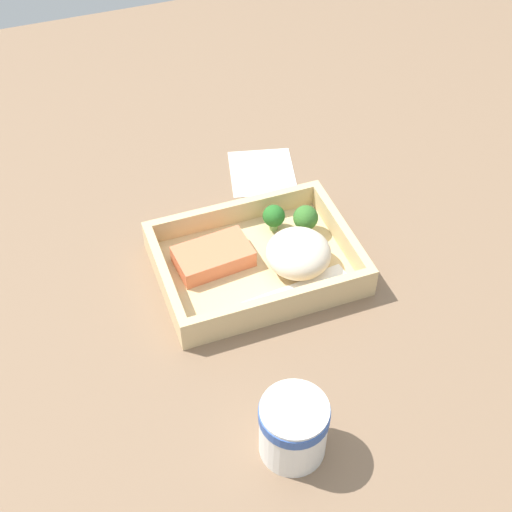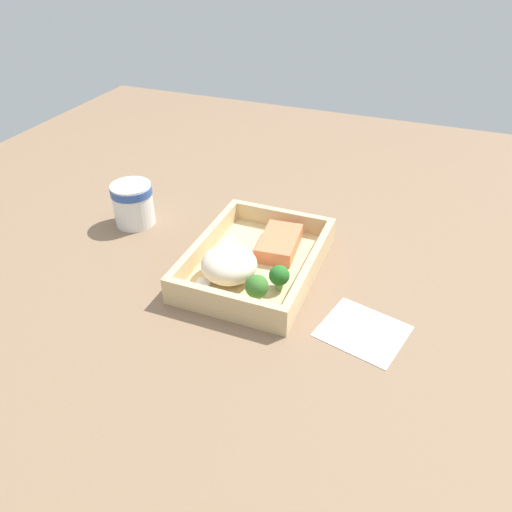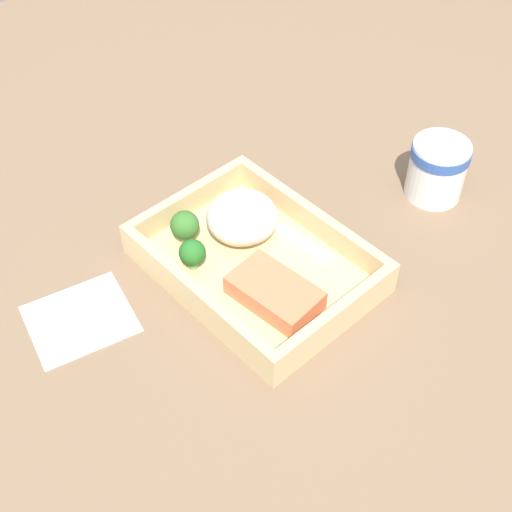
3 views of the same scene
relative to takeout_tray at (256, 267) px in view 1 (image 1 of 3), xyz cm
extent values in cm
cube|color=#7D6148|center=(0.00, 0.00, -1.60)|extent=(160.00, 160.00, 2.00)
cube|color=#D3B580|center=(0.00, 0.00, 0.00)|extent=(26.28, 19.43, 1.20)
cube|color=#D3B580|center=(0.00, -9.11, 2.27)|extent=(26.28, 1.20, 3.33)
cube|color=#D3B580|center=(0.00, 9.11, 2.27)|extent=(26.28, 1.20, 3.33)
cube|color=#D3B580|center=(-12.54, 0.00, 2.27)|extent=(1.20, 17.03, 3.33)
cube|color=#D3B580|center=(12.54, 0.00, 2.27)|extent=(1.20, 17.03, 3.33)
cube|color=#E2744C|center=(-5.33, 2.12, 1.86)|extent=(10.58, 6.92, 2.51)
ellipsoid|color=beige|center=(5.08, -2.45, 3.19)|extent=(8.67, 8.73, 5.18)
cylinder|color=#7F9A5C|center=(8.63, 3.53, 1.45)|extent=(1.33, 1.33, 1.70)
sphere|color=#366E29|center=(8.63, 3.53, 3.27)|extent=(3.50, 3.50, 3.50)
cylinder|color=#75A55D|center=(4.70, 5.60, 1.40)|extent=(1.19, 1.19, 1.60)
sphere|color=#266823|center=(4.70, 5.60, 3.06)|extent=(3.14, 3.14, 3.14)
cube|color=white|center=(0.86, -6.23, 0.82)|extent=(12.45, 2.27, 0.44)
cube|color=white|center=(8.73, -5.48, 0.82)|extent=(3.59, 2.51, 0.44)
cylinder|color=white|center=(-5.50, -26.51, 3.35)|extent=(7.30, 7.30, 7.91)
cylinder|color=#3356A8|center=(-5.50, -26.51, 6.20)|extent=(7.52, 7.52, 1.42)
cube|color=white|center=(8.09, 19.29, -0.48)|extent=(12.27, 13.21, 0.24)
camera|label=1|loc=(-22.81, -62.24, 70.31)|focal=50.00mm
camera|label=2|loc=(61.18, 24.21, 48.06)|focal=35.00mm
camera|label=3|loc=(-41.41, 38.30, 62.24)|focal=50.00mm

